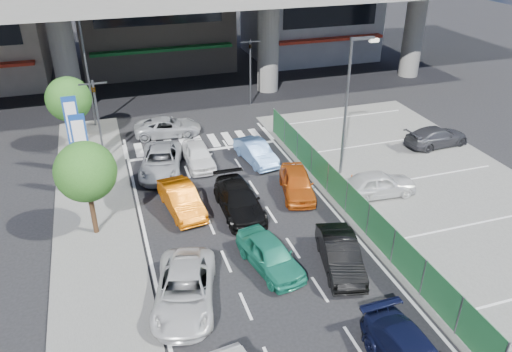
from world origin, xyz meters
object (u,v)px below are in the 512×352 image
object	(u,v)px
tree_near	(86,172)
kei_truck_front_right	(256,152)
traffic_light_left	(95,101)
signboard_near	(81,144)
traffic_light_right	(250,56)
traffic_cone	(351,179)
signboard_far	(73,124)
taxi_orange_left	(181,199)
wagon_silver_front_left	(161,161)
street_lamp_left	(88,61)
sedan_white_mid_left	(185,290)
hatch_black_mid_right	(340,255)
crossing_wagon_silver	(168,127)
street_lamp_right	(350,97)
taxi_orange_right	(297,183)
sedan_black_mid	(239,200)
taxi_teal_mid	(270,254)
parked_sedan_dgrey	(437,137)
sedan_white_front_mid	(198,155)
parked_sedan_white	(378,184)
tree_far	(69,99)

from	to	relation	value
tree_near	kei_truck_front_right	size ratio (longest dim) A/B	1.23
traffic_light_left	signboard_near	xyz separation A→B (m)	(-1.00, -4.01, -0.87)
traffic_light_right	traffic_cone	world-z (taller)	traffic_light_right
traffic_light_right	signboard_far	distance (m)	15.38
signboard_near	taxi_orange_left	bearing A→B (deg)	-35.16
traffic_light_right	wagon_silver_front_left	xyz separation A→B (m)	(-8.53, -9.49, -3.25)
street_lamp_left	sedan_white_mid_left	world-z (taller)	street_lamp_left
street_lamp_left	hatch_black_mid_right	size ratio (longest dim) A/B	1.91
street_lamp_left	crossing_wagon_silver	world-z (taller)	street_lamp_left
street_lamp_right	taxi_orange_right	bearing A→B (deg)	-157.86
sedan_black_mid	crossing_wagon_silver	bearing A→B (deg)	100.37
traffic_light_left	crossing_wagon_silver	xyz separation A→B (m)	(4.41, 2.82, -3.31)
traffic_light_left	street_lamp_right	world-z (taller)	street_lamp_right
taxi_teal_mid	traffic_cone	world-z (taller)	taxi_teal_mid
street_lamp_left	signboard_near	distance (m)	10.19
kei_truck_front_right	parked_sedan_dgrey	xyz separation A→B (m)	(11.99, -1.51, 0.05)
traffic_light_right	hatch_black_mid_right	distance (m)	21.33
tree_near	sedan_white_front_mid	bearing A→B (deg)	42.35
crossing_wagon_silver	sedan_black_mid	bearing A→B (deg)	-163.76
traffic_light_right	street_lamp_right	bearing A→B (deg)	-82.66
sedan_black_mid	wagon_silver_front_left	bearing A→B (deg)	119.38
taxi_orange_right	parked_sedan_dgrey	xyz separation A→B (m)	(11.10, 3.01, 0.01)
kei_truck_front_right	taxi_orange_right	bearing A→B (deg)	-87.71
wagon_silver_front_left	kei_truck_front_right	bearing A→B (deg)	8.44
kei_truck_front_right	street_lamp_right	bearing A→B (deg)	-43.63
taxi_orange_left	tree_near	bearing A→B (deg)	-177.09
traffic_light_left	taxi_orange_right	size ratio (longest dim) A/B	1.28
parked_sedan_dgrey	hatch_black_mid_right	bearing A→B (deg)	125.06
taxi_teal_mid	parked_sedan_white	distance (m)	8.59
crossing_wagon_silver	parked_sedan_dgrey	world-z (taller)	parked_sedan_dgrey
sedan_white_mid_left	sedan_black_mid	world-z (taller)	same
signboard_far	tree_near	distance (m)	7.03
sedan_white_mid_left	parked_sedan_dgrey	world-z (taller)	sedan_white_mid_left
traffic_light_right	kei_truck_front_right	xyz separation A→B (m)	(-2.75, -9.92, -3.29)
sedan_white_mid_left	street_lamp_left	bearing A→B (deg)	112.11
street_lamp_right	taxi_orange_left	distance (m)	10.73
wagon_silver_front_left	sedan_white_front_mid	size ratio (longest dim) A/B	1.26
sedan_white_mid_left	taxi_orange_right	distance (m)	9.98
traffic_light_left	crossing_wagon_silver	world-z (taller)	traffic_light_left
taxi_orange_left	wagon_silver_front_left	bearing A→B (deg)	86.61
street_lamp_left	wagon_silver_front_left	distance (m)	9.98
sedan_black_mid	parked_sedan_white	world-z (taller)	parked_sedan_white
taxi_orange_right	taxi_orange_left	bearing A→B (deg)	-169.03
tree_near	tree_far	size ratio (longest dim) A/B	1.00
crossing_wagon_silver	parked_sedan_white	size ratio (longest dim) A/B	1.09
tree_near	tree_far	distance (m)	10.53
sedan_white_mid_left	hatch_black_mid_right	bearing A→B (deg)	16.21
sedan_black_mid	crossing_wagon_silver	xyz separation A→B (m)	(-1.90, 11.03, -0.06)
signboard_far	taxi_orange_left	xyz separation A→B (m)	(4.92, -6.19, -2.37)
taxi_teal_mid	hatch_black_mid_right	xyz separation A→B (m)	(2.89, -0.95, 0.00)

